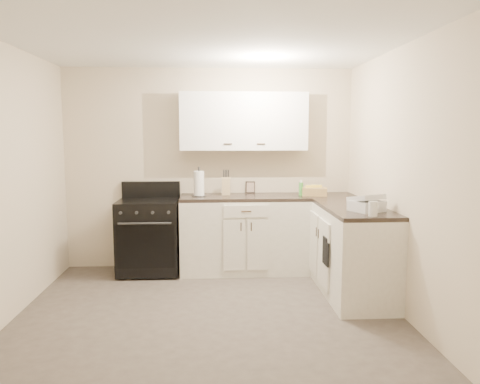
{
  "coord_description": "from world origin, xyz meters",
  "views": [
    {
      "loc": [
        0.04,
        -4.13,
        1.69
      ],
      "look_at": [
        0.33,
        0.85,
        1.07
      ],
      "focal_mm": 35.0,
      "sensor_mm": 36.0,
      "label": 1
    }
  ],
  "objects": [
    {
      "name": "upper_cabinets",
      "position": [
        0.43,
        1.65,
        1.84
      ],
      "size": [
        1.55,
        0.3,
        0.7
      ],
      "primitive_type": "cube",
      "color": "white",
      "rests_on": "wall_back"
    },
    {
      "name": "wall_back",
      "position": [
        0.0,
        1.8,
        1.25
      ],
      "size": [
        3.6,
        0.0,
        3.6
      ],
      "primitive_type": "plane",
      "rotation": [
        1.57,
        0.0,
        0.0
      ],
      "color": "beige",
      "rests_on": "ground"
    },
    {
      "name": "countertop_back",
      "position": [
        0.43,
        1.5,
        0.92
      ],
      "size": [
        1.55,
        0.6,
        0.04
      ],
      "primitive_type": "cube",
      "color": "black",
      "rests_on": "base_cabinets_back"
    },
    {
      "name": "wicker_basket",
      "position": [
        1.28,
        1.47,
        0.99
      ],
      "size": [
        0.33,
        0.25,
        0.1
      ],
      "primitive_type": "cube",
      "rotation": [
        0.0,
        0.0,
        -0.21
      ],
      "color": "tan",
      "rests_on": "countertop_right"
    },
    {
      "name": "oven_mitt_near",
      "position": [
        1.18,
        0.38,
        0.49
      ],
      "size": [
        0.02,
        0.14,
        0.24
      ],
      "primitive_type": "cube",
      "color": "black",
      "rests_on": "base_cabinets_right"
    },
    {
      "name": "base_cabinets_right",
      "position": [
        1.5,
        0.85,
        0.45
      ],
      "size": [
        0.6,
        1.9,
        0.9
      ],
      "primitive_type": "cube",
      "color": "white",
      "rests_on": "floor"
    },
    {
      "name": "wall_left",
      "position": [
        -1.8,
        0.0,
        1.25
      ],
      "size": [
        0.0,
        3.6,
        3.6
      ],
      "primitive_type": "plane",
      "rotation": [
        1.57,
        0.0,
        1.57
      ],
      "color": "beige",
      "rests_on": "ground"
    },
    {
      "name": "wall_right",
      "position": [
        1.8,
        0.0,
        1.25
      ],
      "size": [
        0.0,
        3.6,
        3.6
      ],
      "primitive_type": "plane",
      "rotation": [
        1.57,
        0.0,
        -1.57
      ],
      "color": "beige",
      "rests_on": "ground"
    },
    {
      "name": "countertop_right",
      "position": [
        1.5,
        0.85,
        0.92
      ],
      "size": [
        0.6,
        1.9,
        0.04
      ],
      "primitive_type": "cube",
      "color": "black",
      "rests_on": "base_cabinets_right"
    },
    {
      "name": "paper_towel",
      "position": [
        -0.12,
        1.5,
        1.09
      ],
      "size": [
        0.13,
        0.13,
        0.3
      ],
      "primitive_type": "cylinder",
      "rotation": [
        0.0,
        0.0,
        -0.01
      ],
      "color": "white",
      "rests_on": "countertop_back"
    },
    {
      "name": "base_cabinets_back",
      "position": [
        0.43,
        1.5,
        0.45
      ],
      "size": [
        1.55,
        0.6,
        0.9
      ],
      "primitive_type": "cube",
      "color": "white",
      "rests_on": "floor"
    },
    {
      "name": "wall_front",
      "position": [
        0.0,
        -1.8,
        1.25
      ],
      "size": [
        3.6,
        0.0,
        3.6
      ],
      "primitive_type": "plane",
      "rotation": [
        -1.57,
        0.0,
        0.0
      ],
      "color": "beige",
      "rests_on": "ground"
    },
    {
      "name": "floor",
      "position": [
        0.0,
        0.0,
        0.0
      ],
      "size": [
        3.6,
        3.6,
        0.0
      ],
      "primitive_type": "plane",
      "color": "#473F38",
      "rests_on": "ground"
    },
    {
      "name": "stove",
      "position": [
        -0.73,
        1.48,
        0.46
      ],
      "size": [
        0.72,
        0.62,
        0.88
      ],
      "primitive_type": "cube",
      "color": "black",
      "rests_on": "floor"
    },
    {
      "name": "soap_bottle",
      "position": [
        1.12,
        1.49,
        1.02
      ],
      "size": [
        0.07,
        0.07,
        0.16
      ],
      "primitive_type": "cylinder",
      "rotation": [
        0.0,
        0.0,
        -0.43
      ],
      "color": "green",
      "rests_on": "countertop_back"
    },
    {
      "name": "oven_mitt_far",
      "position": [
        1.18,
        0.44,
        0.51
      ],
      "size": [
        0.02,
        0.16,
        0.28
      ],
      "primitive_type": "cube",
      "color": "black",
      "rests_on": "base_cabinets_right"
    },
    {
      "name": "ceiling",
      "position": [
        0.0,
        0.0,
        2.5
      ],
      "size": [
        3.6,
        3.6,
        0.0
      ],
      "primitive_type": "plane",
      "color": "white",
      "rests_on": "wall_back"
    },
    {
      "name": "knife_block",
      "position": [
        0.21,
        1.6,
        1.05
      ],
      "size": [
        0.11,
        0.1,
        0.22
      ],
      "primitive_type": "cube",
      "rotation": [
        0.0,
        0.0,
        -0.06
      ],
      "color": "tan",
      "rests_on": "countertop_back"
    },
    {
      "name": "glass_jar",
      "position": [
        1.5,
        0.01,
        1.01
      ],
      "size": [
        0.1,
        0.1,
        0.14
      ],
      "primitive_type": "cylinder",
      "rotation": [
        0.0,
        0.0,
        -0.3
      ],
      "color": "silver",
      "rests_on": "countertop_right"
    },
    {
      "name": "countertop_grill",
      "position": [
        1.54,
        0.29,
        0.99
      ],
      "size": [
        0.36,
        0.35,
        0.1
      ],
      "primitive_type": "cube",
      "rotation": [
        0.0,
        0.0,
        0.44
      ],
      "color": "silver",
      "rests_on": "countertop_right"
    },
    {
      "name": "picture_frame",
      "position": [
        0.52,
        1.76,
        1.01
      ],
      "size": [
        0.12,
        0.05,
        0.15
      ],
      "primitive_type": "cube",
      "rotation": [
        -0.14,
        0.0,
        -0.13
      ],
      "color": "black",
      "rests_on": "countertop_back"
    }
  ]
}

